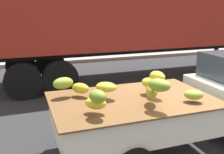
{
  "coord_description": "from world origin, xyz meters",
  "views": [
    {
      "loc": [
        -3.15,
        -4.02,
        2.61
      ],
      "look_at": [
        -1.6,
        0.32,
        1.39
      ],
      "focal_mm": 42.06,
      "sensor_mm": 36.0,
      "label": 1
    }
  ],
  "objects": [
    {
      "name": "ground",
      "position": [
        0.0,
        0.0,
        0.0
      ],
      "size": [
        220.0,
        220.0,
        0.0
      ],
      "primitive_type": "plane",
      "color": "#28282B"
    },
    {
      "name": "pickup_truck",
      "position": [
        0.6,
        -0.09,
        0.88
      ],
      "size": [
        4.98,
        1.8,
        1.7
      ],
      "rotation": [
        0.0,
        0.0,
        0.0
      ],
      "color": "silver",
      "rests_on": "ground"
    },
    {
      "name": "curb_strip",
      "position": [
        0.0,
        8.69,
        0.08
      ],
      "size": [
        80.0,
        0.8,
        0.16
      ],
      "primitive_type": "cube",
      "color": "gray",
      "rests_on": "ground"
    },
    {
      "name": "semi_trailer",
      "position": [
        1.47,
        4.98,
        2.54
      ],
      "size": [
        12.02,
        2.72,
        3.95
      ],
      "rotation": [
        0.0,
        0.0,
        0.01
      ],
      "color": "maroon",
      "rests_on": "ground"
    }
  ]
}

